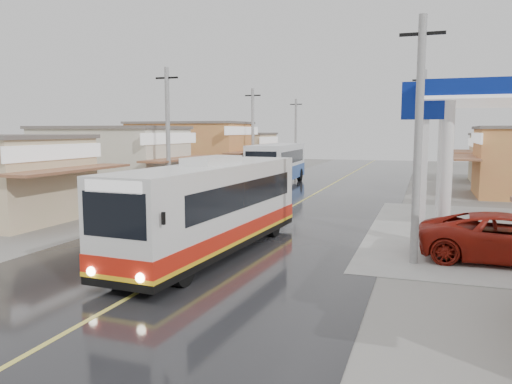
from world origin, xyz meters
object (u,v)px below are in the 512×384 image
Objects in this scene: jeepney at (512,239)px; second_bus at (277,163)px; coach_bus at (214,207)px; cyclist at (226,195)px; tricycle_far at (208,179)px; tricycle_near at (154,191)px.

second_bus is at bearing 36.45° from jeepney.
coach_bus is 10.96m from cyclist.
jeepney reaches higher than tricycle_far.
coach_bus is 4.82× the size of tricycle_far.
cyclist is at bearing 60.66° from jeepney.
tricycle_near is (-17.66, 7.14, 0.10)m from jeepney.
cyclist is 7.59m from tricycle_far.
coach_bus is 5.24× the size of cyclist.
jeepney reaches higher than tricycle_near.
jeepney is at bearing 14.87° from coach_bus.
tricycle_far is (-17.65, 14.74, 0.08)m from jeepney.
cyclist reaches higher than jeepney.
second_bus is 4.70× the size of cyclist.
tricycle_near is at bearing -106.72° from second_bus.
second_bus is 14.06m from tricycle_near.
second_bus reaches higher than cyclist.
cyclist is (-3.73, 10.26, -0.97)m from coach_bus.
second_bus is 12.52m from cyclist.
tricycle_near is (-7.75, 9.10, -0.75)m from coach_bus.
coach_bus is at bearing -52.00° from cyclist.
coach_bus reaches higher than cyclist.
second_bus reaches higher than jeepney.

